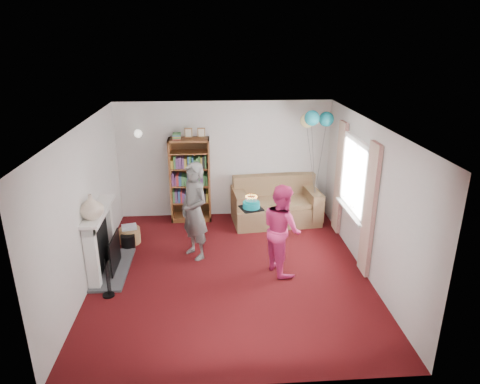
{
  "coord_description": "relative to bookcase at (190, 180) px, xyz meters",
  "views": [
    {
      "loc": [
        -0.28,
        -6.3,
        3.77
      ],
      "look_at": [
        0.2,
        0.6,
        1.21
      ],
      "focal_mm": 32.0,
      "sensor_mm": 36.0,
      "label": 1
    }
  ],
  "objects": [
    {
      "name": "mantel_vase",
      "position": [
        -1.39,
        -2.45,
        0.44
      ],
      "size": [
        0.4,
        0.4,
        0.38
      ],
      "primitive_type": "imported",
      "rotation": [
        0.0,
        0.0,
        0.08
      ],
      "color": "beige",
      "rests_on": "fireplace"
    },
    {
      "name": "fireplace",
      "position": [
        -1.35,
        -2.11,
        -0.37
      ],
      "size": [
        0.55,
        1.8,
        1.12
      ],
      "color": "#3F3F42",
      "rests_on": "ground"
    },
    {
      "name": "wall_right",
      "position": [
        2.99,
        -2.3,
        0.37
      ],
      "size": [
        0.02,
        5.0,
        2.5
      ],
      "primitive_type": "cube",
      "color": "silver",
      "rests_on": "ground"
    },
    {
      "name": "balloons",
      "position": [
        2.49,
        -0.44,
        1.34
      ],
      "size": [
        0.62,
        0.67,
        1.75
      ],
      "color": "#3F3F3F",
      "rests_on": "ground"
    },
    {
      "name": "ground",
      "position": [
        0.73,
        -2.3,
        -0.88
      ],
      "size": [
        5.0,
        5.0,
        0.0
      ],
      "primitive_type": "plane",
      "color": "#36080A",
      "rests_on": "ground"
    },
    {
      "name": "wall_back",
      "position": [
        0.73,
        0.21,
        0.37
      ],
      "size": [
        4.5,
        0.02,
        2.5
      ],
      "primitive_type": "cube",
      "color": "silver",
      "rests_on": "ground"
    },
    {
      "name": "wall_sconce",
      "position": [
        -1.02,
        0.06,
        1.0
      ],
      "size": [
        0.16,
        0.23,
        0.16
      ],
      "color": "gold",
      "rests_on": "ground"
    },
    {
      "name": "wall_left",
      "position": [
        -1.53,
        -2.3,
        0.37
      ],
      "size": [
        0.02,
        5.0,
        2.5
      ],
      "primitive_type": "cube",
      "color": "silver",
      "rests_on": "ground"
    },
    {
      "name": "person_magenta",
      "position": [
        1.58,
        -2.29,
        -0.11
      ],
      "size": [
        0.79,
        0.89,
        1.53
      ],
      "primitive_type": "imported",
      "rotation": [
        0.0,
        0.0,
        1.91
      ],
      "color": "#CD2966",
      "rests_on": "ground"
    },
    {
      "name": "bookcase",
      "position": [
        0.0,
        0.0,
        0.0
      ],
      "size": [
        0.84,
        0.42,
        1.99
      ],
      "color": "#472B14",
      "rests_on": "ground"
    },
    {
      "name": "window_bay",
      "position": [
        2.94,
        -1.7,
        0.33
      ],
      "size": [
        0.14,
        2.02,
        2.2
      ],
      "color": "white",
      "rests_on": "ground"
    },
    {
      "name": "person_striped",
      "position": [
        0.14,
        -1.7,
        -0.0
      ],
      "size": [
        0.71,
        0.76,
        1.75
      ],
      "primitive_type": "imported",
      "rotation": [
        0.0,
        0.0,
        -0.94
      ],
      "color": "black",
      "rests_on": "ground"
    },
    {
      "name": "sofa",
      "position": [
        1.79,
        -0.23,
        -0.53
      ],
      "size": [
        1.79,
        0.95,
        0.95
      ],
      "rotation": [
        0.0,
        0.0,
        0.09
      ],
      "color": "brown",
      "rests_on": "ground"
    },
    {
      "name": "ceiling",
      "position": [
        0.73,
        -2.3,
        1.63
      ],
      "size": [
        4.5,
        5.0,
        0.01
      ],
      "primitive_type": "cube",
      "color": "white",
      "rests_on": "wall_back"
    },
    {
      "name": "wicker_basket",
      "position": [
        -1.14,
        -1.09,
        -0.72
      ],
      "size": [
        0.4,
        0.4,
        0.36
      ],
      "rotation": [
        0.0,
        0.0,
        0.24
      ],
      "color": "#9A6E48",
      "rests_on": "ground"
    },
    {
      "name": "birthday_cake",
      "position": [
        1.09,
        -2.12,
        0.26
      ],
      "size": [
        0.34,
        0.34,
        0.22
      ],
      "rotation": [
        0.0,
        0.0,
        0.28
      ],
      "color": "black",
      "rests_on": "ground"
    }
  ]
}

